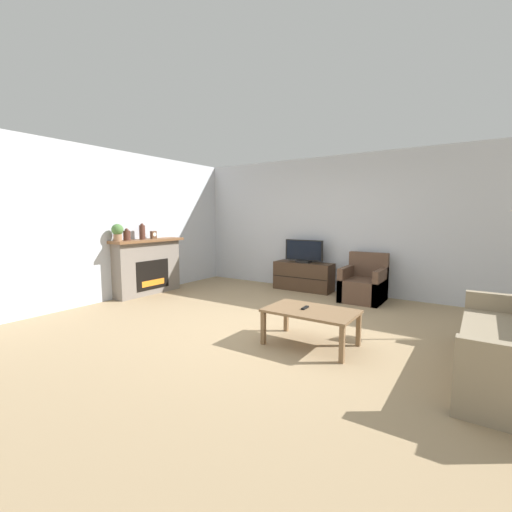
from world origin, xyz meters
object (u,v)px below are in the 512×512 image
armchair (364,285)px  mantel_vase_centre_left (142,232)px  fireplace (148,266)px  mantel_clock (153,235)px  mantel_vase_left (127,235)px  tv_stand (303,276)px  coffee_table (311,314)px  tv (304,252)px  potted_plant (117,232)px  remote (305,308)px

armchair → mantel_vase_centre_left: bearing=-153.0°
fireplace → mantel_clock: size_ratio=10.05×
mantel_vase_left → armchair: size_ratio=0.26×
mantel_vase_left → mantel_vase_centre_left: size_ratio=0.72×
mantel_clock → tv_stand: mantel_clock is taller
mantel_clock → mantel_vase_centre_left: bearing=-90.2°
mantel_vase_left → coffee_table: bearing=-4.3°
tv → tv_stand: bearing=90.0°
mantel_clock → tv: 3.02m
potted_plant → tv: size_ratio=0.37×
mantel_vase_centre_left → mantel_clock: 0.27m
mantel_vase_centre_left → mantel_clock: (0.00, 0.26, -0.07)m
coffee_table → remote: remote is taller
tv_stand → remote: size_ratio=7.98×
armchair → remote: (0.02, -2.49, 0.16)m
potted_plant → tv: (2.38, 2.62, -0.46)m
tv → remote: size_ratio=5.46×
remote → potted_plant: bearing=176.6°
potted_plant → armchair: bearing=33.1°
mantel_clock → tv_stand: bearing=37.5°
remote → coffee_table: bearing=-7.9°
fireplace → mantel_vase_centre_left: 0.68m
mantel_vase_centre_left → tv: (2.38, 2.09, -0.43)m
potted_plant → remote: bearing=-1.4°
fireplace → potted_plant: 0.95m
fireplace → remote: bearing=-11.1°
mantel_vase_left → remote: 3.78m
remote → armchair: bearing=88.5°
remote → mantel_clock: bearing=164.5°
mantel_clock → tv_stand: (2.38, 1.83, -0.86)m
potted_plant → fireplace: bearing=91.5°
tv_stand → armchair: (1.29, -0.22, -0.01)m
mantel_clock → tv_stand: size_ratio=0.12×
mantel_vase_centre_left → potted_plant: bearing=-90.0°
mantel_clock → remote: (3.70, -0.88, -0.71)m
potted_plant → armchair: (3.68, 2.40, -0.96)m
mantel_vase_left → mantel_clock: (0.00, 0.60, -0.02)m
mantel_vase_centre_left → tv: 3.20m
mantel_vase_centre_left → tv_stand: mantel_vase_centre_left is taller
mantel_vase_left → tv: 3.42m
mantel_vase_centre_left → tv: mantel_vase_centre_left is taller
tv_stand → tv: 0.50m
mantel_vase_centre_left → armchair: (3.68, 1.87, -0.94)m
armchair → coffee_table: bearing=-87.6°
mantel_vase_left → tv: mantel_vase_left is taller
mantel_vase_left → mantel_clock: mantel_vase_left is taller
armchair → remote: bearing=-89.5°
mantel_vase_centre_left → mantel_clock: size_ratio=2.05×
mantel_clock → tv: bearing=37.4°
fireplace → mantel_vase_left: size_ratio=6.78×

